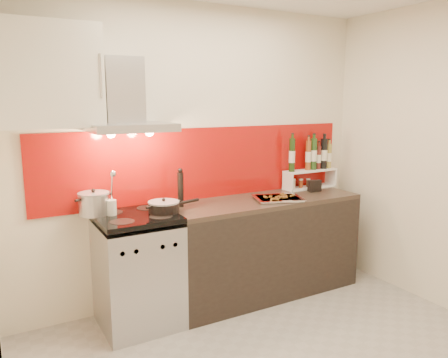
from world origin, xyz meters
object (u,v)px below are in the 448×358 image
range_stove (138,272)px  baking_tray (278,198)px  counter (263,246)px  saute_pan (165,207)px  stock_pot (94,203)px  pepper_mill (180,188)px

range_stove → baking_tray: bearing=-4.3°
counter → saute_pan: size_ratio=3.82×
stock_pot → baking_tray: (1.56, -0.25, -0.08)m
pepper_mill → saute_pan: bearing=-145.0°
stock_pot → baking_tray: stock_pot is taller
range_stove → pepper_mill: size_ratio=2.77×
counter → baking_tray: 0.48m
pepper_mill → baking_tray: (0.86, -0.19, -0.14)m
range_stove → baking_tray: baking_tray is taller
counter → stock_pot: 1.59m
pepper_mill → baking_tray: size_ratio=0.66×
pepper_mill → baking_tray: 0.89m
stock_pot → baking_tray: size_ratio=0.48×
stock_pot → range_stove: bearing=-28.9°
range_stove → counter: 1.20m
saute_pan → pepper_mill: bearing=35.0°
counter → pepper_mill: size_ratio=5.48×
range_stove → stock_pot: (-0.28, 0.15, 0.56)m
range_stove → pepper_mill: bearing=13.1°
baking_tray → stock_pot: bearing=170.9°
saute_pan → baking_tray: (1.06, -0.06, -0.04)m
stock_pot → pepper_mill: 0.71m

